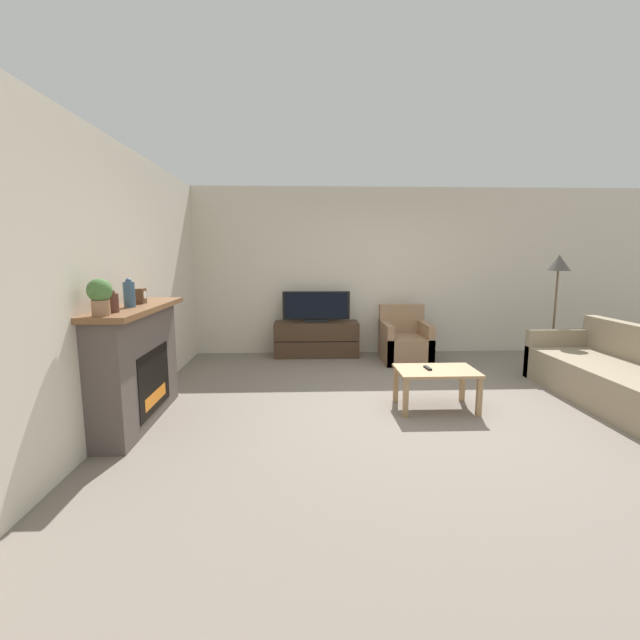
{
  "coord_description": "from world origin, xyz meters",
  "views": [
    {
      "loc": [
        -1.21,
        -4.39,
        1.62
      ],
      "look_at": [
        -1.01,
        0.65,
        0.85
      ],
      "focal_mm": 24.0,
      "sensor_mm": 36.0,
      "label": 1
    }
  ],
  "objects": [
    {
      "name": "armchair",
      "position": [
        0.35,
        1.99,
        0.28
      ],
      "size": [
        0.7,
        0.76,
        0.85
      ],
      "color": "#937051",
      "rests_on": "ground"
    },
    {
      "name": "fireplace",
      "position": [
        -2.81,
        -0.32,
        0.58
      ],
      "size": [
        0.43,
        1.61,
        1.15
      ],
      "color": "#564C47",
      "rests_on": "ground"
    },
    {
      "name": "coffee_table",
      "position": [
        0.19,
        -0.08,
        0.36
      ],
      "size": [
        0.83,
        0.54,
        0.43
      ],
      "color": "#A37F56",
      "rests_on": "ground"
    },
    {
      "name": "mantel_vase_centre_left",
      "position": [
        -2.79,
        -0.44,
        1.27
      ],
      "size": [
        0.1,
        0.1,
        0.27
      ],
      "color": "#385670",
      "rests_on": "fireplace"
    },
    {
      "name": "wall_back",
      "position": [
        0.0,
        2.65,
        1.35
      ],
      "size": [
        12.0,
        0.06,
        2.7
      ],
      "color": "beige",
      "rests_on": "ground"
    },
    {
      "name": "ground_plane",
      "position": [
        0.0,
        0.0,
        0.0
      ],
      "size": [
        24.0,
        24.0,
        0.0
      ],
      "primitive_type": "plane",
      "color": "slate"
    },
    {
      "name": "mantel_clock",
      "position": [
        -2.79,
        -0.16,
        1.22
      ],
      "size": [
        0.08,
        0.11,
        0.15
      ],
      "color": "brown",
      "rests_on": "fireplace"
    },
    {
      "name": "floor_lamp",
      "position": [
        2.36,
        1.46,
        1.39
      ],
      "size": [
        0.31,
        0.31,
        1.62
      ],
      "color": "black",
      "rests_on": "ground"
    },
    {
      "name": "tv",
      "position": [
        -1.0,
        2.36,
        0.78
      ],
      "size": [
        1.07,
        0.18,
        0.49
      ],
      "color": "black",
      "rests_on": "tv_stand"
    },
    {
      "name": "potted_plant",
      "position": [
        -2.79,
        -1.0,
        1.31
      ],
      "size": [
        0.19,
        0.19,
        0.29
      ],
      "color": "#936B4C",
      "rests_on": "fireplace"
    },
    {
      "name": "remote",
      "position": [
        0.1,
        -0.06,
        0.44
      ],
      "size": [
        0.05,
        0.15,
        0.02
      ],
      "rotation": [
        0.0,
        0.0,
        0.09
      ],
      "color": "black",
      "rests_on": "coffee_table"
    },
    {
      "name": "mantel_vase_left",
      "position": [
        -2.79,
        -0.8,
        1.23
      ],
      "size": [
        0.11,
        0.11,
        0.19
      ],
      "color": "#512D23",
      "rests_on": "fireplace"
    },
    {
      "name": "wall_left",
      "position": [
        -3.0,
        0.0,
        1.35
      ],
      "size": [
        0.06,
        12.0,
        2.7
      ],
      "color": "beige",
      "rests_on": "ground"
    },
    {
      "name": "tv_stand",
      "position": [
        -1.0,
        2.36,
        0.28
      ],
      "size": [
        1.34,
        0.44,
        0.56
      ],
      "color": "#422D1E",
      "rests_on": "ground"
    },
    {
      "name": "couch",
      "position": [
        2.28,
        -0.11,
        0.27
      ],
      "size": [
        0.94,
        2.42,
        0.83
      ],
      "color": "gray",
      "rests_on": "ground"
    }
  ]
}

